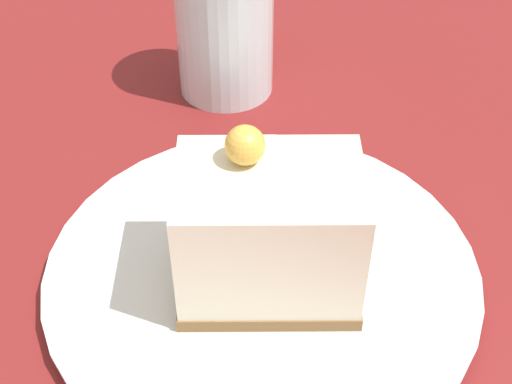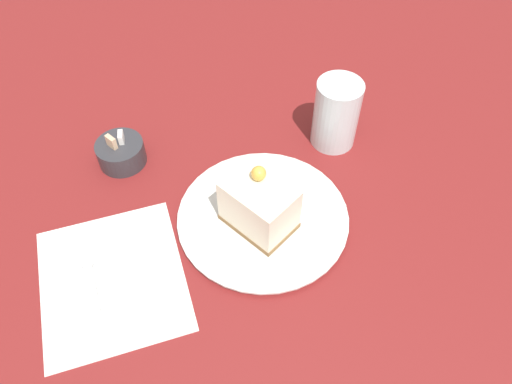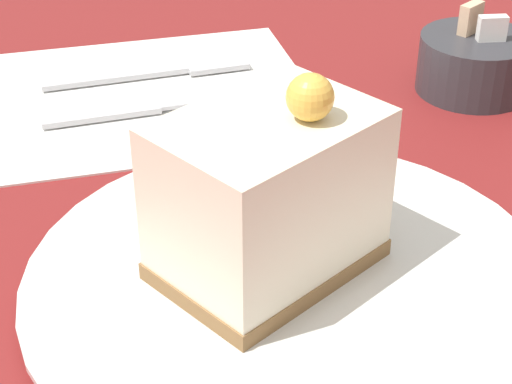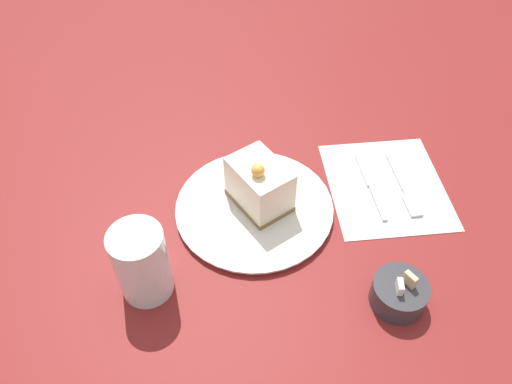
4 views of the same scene
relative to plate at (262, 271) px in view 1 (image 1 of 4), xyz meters
The scene contains 4 objects.
ground_plane 0.04m from the plate, 149.70° to the right, with size 4.00×4.00×0.00m, color maroon.
plate is the anchor object (origin of this frame).
cake_slice 0.05m from the plate, 149.31° to the right, with size 0.10×0.12×0.11m.
drinking_glass 0.23m from the plate, 23.24° to the left, with size 0.08×0.08×0.13m.
Camera 1 is at (-0.25, -0.06, 0.34)m, focal length 50.00 mm.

